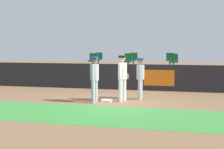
{
  "coord_description": "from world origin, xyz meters",
  "views": [
    {
      "loc": [
        2.5,
        -11.29,
        2.23
      ],
      "look_at": [
        -0.23,
        1.01,
        1.0
      ],
      "focal_mm": 46.91,
      "sensor_mm": 36.0,
      "label": 1
    }
  ],
  "objects_px": {
    "player_runner_visitor": "(94,76)",
    "first_base": "(107,101)",
    "seat_front_left": "(93,60)",
    "seat_front_center": "(128,60)",
    "seat_back_center": "(134,59)",
    "seat_back_right": "(170,59)",
    "seat_back_left": "(99,58)",
    "seat_front_right": "(174,60)",
    "player_fielder_home": "(123,75)",
    "player_coach_visitor": "(140,76)"
  },
  "relations": [
    {
      "from": "first_base",
      "to": "player_runner_visitor",
      "type": "xyz_separation_m",
      "value": [
        -0.42,
        -0.28,
        1.0
      ]
    },
    {
      "from": "player_coach_visitor",
      "to": "player_runner_visitor",
      "type": "bearing_deg",
      "value": -53.95
    },
    {
      "from": "seat_front_center",
      "to": "player_fielder_home",
      "type": "bearing_deg",
      "value": -83.47
    },
    {
      "from": "player_coach_visitor",
      "to": "seat_front_left",
      "type": "relative_size",
      "value": 2.05
    },
    {
      "from": "first_base",
      "to": "seat_front_center",
      "type": "height_order",
      "value": "seat_front_center"
    },
    {
      "from": "player_runner_visitor",
      "to": "seat_back_right",
      "type": "height_order",
      "value": "seat_back_right"
    },
    {
      "from": "player_fielder_home",
      "to": "seat_back_right",
      "type": "distance_m",
      "value": 6.65
    },
    {
      "from": "player_runner_visitor",
      "to": "seat_front_right",
      "type": "height_order",
      "value": "seat_front_right"
    },
    {
      "from": "player_runner_visitor",
      "to": "first_base",
      "type": "bearing_deg",
      "value": 125.64
    },
    {
      "from": "first_base",
      "to": "seat_back_right",
      "type": "xyz_separation_m",
      "value": [
        2.33,
        6.62,
        1.41
      ]
    },
    {
      "from": "seat_back_center",
      "to": "player_runner_visitor",
      "type": "bearing_deg",
      "value": -94.55
    },
    {
      "from": "seat_back_right",
      "to": "seat_back_center",
      "type": "height_order",
      "value": "same"
    },
    {
      "from": "player_runner_visitor",
      "to": "seat_front_left",
      "type": "distance_m",
      "value": 5.33
    },
    {
      "from": "player_fielder_home",
      "to": "seat_back_left",
      "type": "bearing_deg",
      "value": -139.55
    },
    {
      "from": "player_runner_visitor",
      "to": "seat_front_left",
      "type": "height_order",
      "value": "seat_front_left"
    },
    {
      "from": "player_fielder_home",
      "to": "seat_back_left",
      "type": "distance_m",
      "value": 6.98
    },
    {
      "from": "seat_front_center",
      "to": "seat_front_left",
      "type": "xyz_separation_m",
      "value": [
        -2.04,
        0.0,
        0.0
      ]
    },
    {
      "from": "seat_front_left",
      "to": "seat_back_right",
      "type": "xyz_separation_m",
      "value": [
        4.29,
        1.8,
        -0.0
      ]
    },
    {
      "from": "player_fielder_home",
      "to": "player_coach_visitor",
      "type": "height_order",
      "value": "player_fielder_home"
    },
    {
      "from": "seat_back_right",
      "to": "first_base",
      "type": "bearing_deg",
      "value": -109.4
    },
    {
      "from": "player_fielder_home",
      "to": "player_coach_visitor",
      "type": "bearing_deg",
      "value": 150.14
    },
    {
      "from": "first_base",
      "to": "seat_front_right",
      "type": "distance_m",
      "value": 5.63
    },
    {
      "from": "seat_front_center",
      "to": "seat_back_left",
      "type": "xyz_separation_m",
      "value": [
        -2.2,
        1.8,
        -0.0
      ]
    },
    {
      "from": "seat_front_center",
      "to": "seat_back_left",
      "type": "distance_m",
      "value": 2.84
    },
    {
      "from": "player_fielder_home",
      "to": "seat_back_left",
      "type": "relative_size",
      "value": 2.2
    },
    {
      "from": "player_fielder_home",
      "to": "seat_back_center",
      "type": "distance_m",
      "value": 6.44
    },
    {
      "from": "first_base",
      "to": "seat_front_left",
      "type": "distance_m",
      "value": 5.39
    },
    {
      "from": "seat_front_left",
      "to": "seat_front_right",
      "type": "height_order",
      "value": "same"
    },
    {
      "from": "seat_front_center",
      "to": "seat_back_left",
      "type": "relative_size",
      "value": 1.0
    },
    {
      "from": "seat_front_left",
      "to": "seat_back_left",
      "type": "xyz_separation_m",
      "value": [
        -0.16,
        1.8,
        -0.0
      ]
    },
    {
      "from": "player_fielder_home",
      "to": "player_runner_visitor",
      "type": "relative_size",
      "value": 1.03
    },
    {
      "from": "seat_back_center",
      "to": "first_base",
      "type": "bearing_deg",
      "value": -91.07
    },
    {
      "from": "seat_front_right",
      "to": "seat_back_center",
      "type": "height_order",
      "value": "same"
    },
    {
      "from": "seat_back_left",
      "to": "seat_back_center",
      "type": "bearing_deg",
      "value": 0.0
    },
    {
      "from": "seat_front_left",
      "to": "seat_back_center",
      "type": "distance_m",
      "value": 2.75
    },
    {
      "from": "player_coach_visitor",
      "to": "first_base",
      "type": "bearing_deg",
      "value": -54.12
    },
    {
      "from": "player_fielder_home",
      "to": "seat_front_center",
      "type": "bearing_deg",
      "value": -156.07
    },
    {
      "from": "player_coach_visitor",
      "to": "seat_front_left",
      "type": "height_order",
      "value": "seat_front_left"
    },
    {
      "from": "player_coach_visitor",
      "to": "seat_front_right",
      "type": "xyz_separation_m",
      "value": [
        1.3,
        4.01,
        0.45
      ]
    },
    {
      "from": "seat_front_left",
      "to": "seat_front_center",
      "type": "bearing_deg",
      "value": -0.01
    },
    {
      "from": "player_fielder_home",
      "to": "seat_back_center",
      "type": "relative_size",
      "value": 2.2
    },
    {
      "from": "player_coach_visitor",
      "to": "seat_front_right",
      "type": "relative_size",
      "value": 2.05
    },
    {
      "from": "seat_back_right",
      "to": "seat_back_left",
      "type": "height_order",
      "value": "same"
    },
    {
      "from": "seat_back_left",
      "to": "player_runner_visitor",
      "type": "bearing_deg",
      "value": -76.23
    },
    {
      "from": "player_fielder_home",
      "to": "seat_back_right",
      "type": "bearing_deg",
      "value": -177.58
    },
    {
      "from": "seat_back_right",
      "to": "seat_front_center",
      "type": "bearing_deg",
      "value": -141.26
    },
    {
      "from": "player_coach_visitor",
      "to": "seat_back_left",
      "type": "xyz_separation_m",
      "value": [
        -3.37,
        5.81,
        0.45
      ]
    },
    {
      "from": "seat_back_right",
      "to": "seat_front_left",
      "type": "bearing_deg",
      "value": -157.23
    },
    {
      "from": "player_coach_visitor",
      "to": "seat_back_left",
      "type": "distance_m",
      "value": 6.74
    },
    {
      "from": "seat_front_center",
      "to": "seat_back_center",
      "type": "relative_size",
      "value": 1.0
    }
  ]
}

